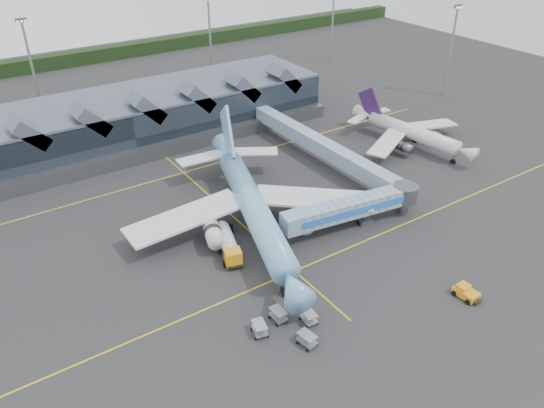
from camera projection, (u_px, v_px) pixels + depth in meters
ground at (264, 244)px, 80.47m from camera, size 260.00×260.00×0.00m
taxi_stripes at (231, 215)px, 87.59m from camera, size 120.00×60.00×0.01m
tree_line_far at (63, 60)px, 157.75m from camera, size 260.00×4.00×4.00m
terminal at (118, 122)px, 109.25m from camera, size 90.00×22.25×12.52m
light_masts at (195, 49)px, 128.73m from camera, size 132.40×42.56×22.45m
main_airliner at (251, 203)px, 82.28m from camera, size 38.25×45.05×14.81m
regional_jet at (409, 131)px, 109.22m from camera, size 26.96×29.61×10.16m
jet_bridge at (360, 206)px, 83.21m from camera, size 24.25×6.80×5.18m
fuel_truck at (227, 243)px, 77.65m from camera, size 4.80×9.40×3.16m
pushback_tug at (466, 292)px, 69.80m from camera, size 2.47×3.74×1.61m
baggage_carts at (288, 324)px, 64.42m from camera, size 8.09×7.72×1.61m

